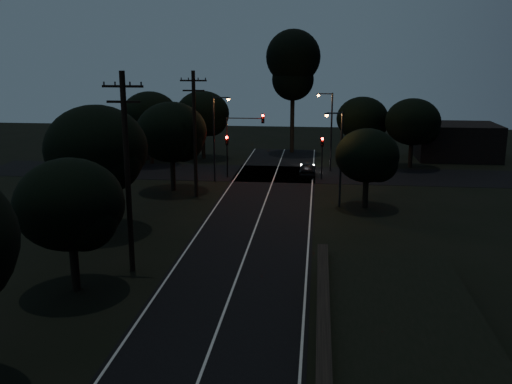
{
  "coord_description": "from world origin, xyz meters",
  "views": [
    {
      "loc": [
        4.21,
        -14.16,
        11.91
      ],
      "look_at": [
        0.0,
        24.0,
        2.5
      ],
      "focal_mm": 40.0,
      "sensor_mm": 36.0,
      "label": 1
    }
  ],
  "objects_px": {
    "tall_pine": "(293,64)",
    "car": "(307,169)",
    "utility_pole_mid": "(127,170)",
    "signal_left": "(227,149)",
    "utility_pole_far": "(195,132)",
    "streetlight_b": "(330,126)",
    "streetlight_a": "(216,133)",
    "streetlight_c": "(339,153)",
    "signal_mast": "(244,133)",
    "signal_right": "(322,150)"
  },
  "relations": [
    {
      "from": "signal_left",
      "to": "utility_pole_far",
      "type": "bearing_deg",
      "value": -99.94
    },
    {
      "from": "streetlight_a",
      "to": "streetlight_c",
      "type": "distance_m",
      "value": 13.72
    },
    {
      "from": "signal_mast",
      "to": "streetlight_c",
      "type": "relative_size",
      "value": 0.83
    },
    {
      "from": "car",
      "to": "streetlight_a",
      "type": "bearing_deg",
      "value": 21.7
    },
    {
      "from": "streetlight_b",
      "to": "streetlight_c",
      "type": "distance_m",
      "value": 14.01
    },
    {
      "from": "car",
      "to": "signal_mast",
      "type": "bearing_deg",
      "value": 13.33
    },
    {
      "from": "signal_left",
      "to": "streetlight_a",
      "type": "height_order",
      "value": "streetlight_a"
    },
    {
      "from": "signal_mast",
      "to": "streetlight_a",
      "type": "bearing_deg",
      "value": -140.23
    },
    {
      "from": "signal_mast",
      "to": "streetlight_a",
      "type": "xyz_separation_m",
      "value": [
        -2.39,
        -1.99,
        0.3
      ]
    },
    {
      "from": "utility_pole_mid",
      "to": "signal_left",
      "type": "relative_size",
      "value": 2.68
    },
    {
      "from": "streetlight_b",
      "to": "streetlight_c",
      "type": "xyz_separation_m",
      "value": [
        0.52,
        -14.0,
        -0.29
      ]
    },
    {
      "from": "signal_left",
      "to": "signal_right",
      "type": "bearing_deg",
      "value": 0.0
    },
    {
      "from": "utility_pole_mid",
      "to": "utility_pole_far",
      "type": "height_order",
      "value": "utility_pole_mid"
    },
    {
      "from": "streetlight_c",
      "to": "streetlight_a",
      "type": "bearing_deg",
      "value": 144.31
    },
    {
      "from": "streetlight_a",
      "to": "streetlight_b",
      "type": "height_order",
      "value": "same"
    },
    {
      "from": "signal_mast",
      "to": "streetlight_b",
      "type": "bearing_deg",
      "value": 25.99
    },
    {
      "from": "signal_left",
      "to": "signal_mast",
      "type": "height_order",
      "value": "signal_mast"
    },
    {
      "from": "utility_pole_mid",
      "to": "tall_pine",
      "type": "bearing_deg",
      "value": 80.07
    },
    {
      "from": "tall_pine",
      "to": "car",
      "type": "bearing_deg",
      "value": -80.72
    },
    {
      "from": "utility_pole_mid",
      "to": "streetlight_a",
      "type": "xyz_separation_m",
      "value": [
        0.69,
        23.0,
        -1.1
      ]
    },
    {
      "from": "tall_pine",
      "to": "signal_right",
      "type": "xyz_separation_m",
      "value": [
        3.6,
        -15.01,
        -7.72
      ]
    },
    {
      "from": "car",
      "to": "signal_left",
      "type": "bearing_deg",
      "value": 10.37
    },
    {
      "from": "signal_right",
      "to": "streetlight_c",
      "type": "xyz_separation_m",
      "value": [
        1.23,
        -9.99,
        1.51
      ]
    },
    {
      "from": "tall_pine",
      "to": "streetlight_c",
      "type": "xyz_separation_m",
      "value": [
        4.83,
        -25.0,
        -6.2
      ]
    },
    {
      "from": "utility_pole_mid",
      "to": "utility_pole_far",
      "type": "xyz_separation_m",
      "value": [
        0.0,
        17.0,
        -0.25
      ]
    },
    {
      "from": "utility_pole_far",
      "to": "tall_pine",
      "type": "distance_m",
      "value": 24.57
    },
    {
      "from": "signal_right",
      "to": "signal_mast",
      "type": "distance_m",
      "value": 7.66
    },
    {
      "from": "utility_pole_mid",
      "to": "signal_left",
      "type": "distance_m",
      "value": 25.19
    },
    {
      "from": "utility_pole_mid",
      "to": "utility_pole_far",
      "type": "distance_m",
      "value": 17.0
    },
    {
      "from": "utility_pole_mid",
      "to": "streetlight_b",
      "type": "height_order",
      "value": "utility_pole_mid"
    },
    {
      "from": "tall_pine",
      "to": "streetlight_c",
      "type": "bearing_deg",
      "value": -79.07
    },
    {
      "from": "utility_pole_mid",
      "to": "signal_left",
      "type": "xyz_separation_m",
      "value": [
        1.4,
        24.99,
        -2.9
      ]
    },
    {
      "from": "signal_left",
      "to": "streetlight_a",
      "type": "relative_size",
      "value": 0.51
    },
    {
      "from": "utility_pole_far",
      "to": "streetlight_a",
      "type": "xyz_separation_m",
      "value": [
        0.69,
        6.0,
        -0.85
      ]
    },
    {
      "from": "tall_pine",
      "to": "signal_mast",
      "type": "bearing_deg",
      "value": -104.62
    },
    {
      "from": "streetlight_b",
      "to": "utility_pole_far",
      "type": "bearing_deg",
      "value": -133.3
    },
    {
      "from": "signal_right",
      "to": "utility_pole_far",
      "type": "bearing_deg",
      "value": -143.0
    },
    {
      "from": "tall_pine",
      "to": "signal_right",
      "type": "height_order",
      "value": "tall_pine"
    },
    {
      "from": "tall_pine",
      "to": "streetlight_a",
      "type": "bearing_deg",
      "value": -110.36
    },
    {
      "from": "car",
      "to": "streetlight_b",
      "type": "bearing_deg",
      "value": -131.53
    },
    {
      "from": "utility_pole_far",
      "to": "signal_right",
      "type": "xyz_separation_m",
      "value": [
        10.6,
        7.99,
        -2.65
      ]
    },
    {
      "from": "tall_pine",
      "to": "signal_left",
      "type": "relative_size",
      "value": 3.57
    },
    {
      "from": "signal_left",
      "to": "tall_pine",
      "type": "bearing_deg",
      "value": 69.54
    },
    {
      "from": "streetlight_a",
      "to": "streetlight_b",
      "type": "relative_size",
      "value": 1.0
    },
    {
      "from": "signal_left",
      "to": "streetlight_c",
      "type": "height_order",
      "value": "streetlight_c"
    },
    {
      "from": "streetlight_a",
      "to": "streetlight_c",
      "type": "height_order",
      "value": "streetlight_a"
    },
    {
      "from": "tall_pine",
      "to": "car",
      "type": "xyz_separation_m",
      "value": [
        2.2,
        -13.46,
        -9.88
      ]
    },
    {
      "from": "utility_pole_mid",
      "to": "signal_mast",
      "type": "bearing_deg",
      "value": 82.96
    },
    {
      "from": "signal_mast",
      "to": "streetlight_c",
      "type": "bearing_deg",
      "value": -48.81
    },
    {
      "from": "utility_pole_far",
      "to": "streetlight_a",
      "type": "distance_m",
      "value": 6.1
    }
  ]
}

